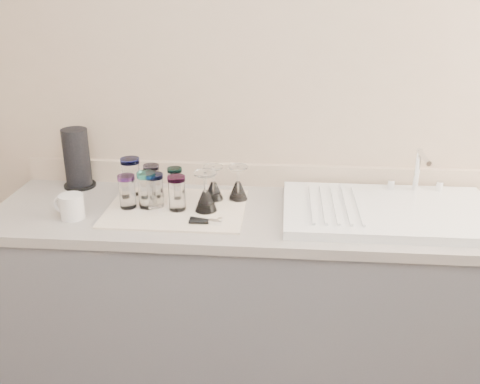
# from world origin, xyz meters

# --- Properties ---
(room_envelope) EXTENTS (3.54, 3.50, 2.52)m
(room_envelope) POSITION_xyz_m (0.00, 0.00, 1.56)
(room_envelope) COLOR #4A494E
(room_envelope) RESTS_ON ground
(counter_unit) EXTENTS (2.06, 0.62, 0.90)m
(counter_unit) POSITION_xyz_m (0.00, 1.20, 0.45)
(counter_unit) COLOR #5E5E63
(counter_unit) RESTS_ON ground
(sink_unit) EXTENTS (0.82, 0.50, 0.22)m
(sink_unit) POSITION_xyz_m (0.55, 1.20, 0.92)
(sink_unit) COLOR white
(sink_unit) RESTS_ON counter_unit
(dish_towel) EXTENTS (0.55, 0.42, 0.01)m
(dish_towel) POSITION_xyz_m (-0.29, 1.19, 0.90)
(dish_towel) COLOR white
(dish_towel) RESTS_ON counter_unit
(tumbler_teal) EXTENTS (0.08, 0.08, 0.16)m
(tumbler_teal) POSITION_xyz_m (-0.51, 1.32, 0.99)
(tumbler_teal) COLOR white
(tumbler_teal) RESTS_ON dish_towel
(tumbler_cyan) EXTENTS (0.07, 0.07, 0.13)m
(tumbler_cyan) POSITION_xyz_m (-0.42, 1.32, 0.98)
(tumbler_cyan) COLOR white
(tumbler_cyan) RESTS_ON dish_towel
(tumbler_purple) EXTENTS (0.06, 0.06, 0.12)m
(tumbler_purple) POSITION_xyz_m (-0.32, 1.31, 0.97)
(tumbler_purple) COLOR white
(tumbler_purple) RESTS_ON dish_towel
(tumbler_magenta) EXTENTS (0.07, 0.07, 0.14)m
(tumbler_magenta) POSITION_xyz_m (-0.49, 1.18, 0.98)
(tumbler_magenta) COLOR white
(tumbler_magenta) RESTS_ON dish_towel
(tumbler_blue) EXTENTS (0.07, 0.07, 0.15)m
(tumbler_blue) POSITION_xyz_m (-0.41, 1.19, 0.98)
(tumbler_blue) COLOR white
(tumbler_blue) RESTS_ON dish_towel
(tumbler_lavender) EXTENTS (0.07, 0.07, 0.14)m
(tumbler_lavender) POSITION_xyz_m (-0.28, 1.17, 0.98)
(tumbler_lavender) COLOR white
(tumbler_lavender) RESTS_ON dish_towel
(tumbler_extra) EXTENTS (0.07, 0.07, 0.14)m
(tumbler_extra) POSITION_xyz_m (-0.38, 1.20, 0.98)
(tumbler_extra) COLOR white
(tumbler_extra) RESTS_ON dish_towel
(goblet_back_left) EXTENTS (0.08, 0.08, 0.15)m
(goblet_back_left) POSITION_xyz_m (-0.15, 1.29, 0.96)
(goblet_back_left) COLOR white
(goblet_back_left) RESTS_ON dish_towel
(goblet_back_right) EXTENTS (0.08, 0.08, 0.14)m
(goblet_back_right) POSITION_xyz_m (-0.05, 1.30, 0.96)
(goblet_back_right) COLOR white
(goblet_back_right) RESTS_ON dish_towel
(goblet_front_left) EXTENTS (0.09, 0.09, 0.16)m
(goblet_front_left) POSITION_xyz_m (-0.17, 1.17, 0.96)
(goblet_front_left) COLOR white
(goblet_front_left) RESTS_ON dish_towel
(can_opener) EXTENTS (0.13, 0.05, 0.02)m
(can_opener) POSITION_xyz_m (-0.15, 1.05, 0.92)
(can_opener) COLOR silver
(can_opener) RESTS_ON dish_towel
(white_mug) EXTENTS (0.14, 0.11, 0.10)m
(white_mug) POSITION_xyz_m (-0.68, 1.08, 0.95)
(white_mug) COLOR silver
(white_mug) RESTS_ON counter_unit
(paper_towel_roll) EXTENTS (0.14, 0.14, 0.26)m
(paper_towel_roll) POSITION_xyz_m (-0.77, 1.41, 1.03)
(paper_towel_roll) COLOR black
(paper_towel_roll) RESTS_ON counter_unit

